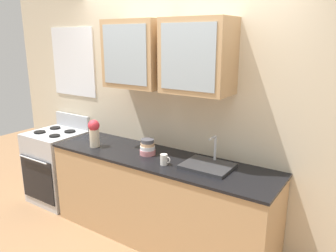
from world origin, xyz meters
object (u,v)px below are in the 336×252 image
object	(u,v)px
sink_faucet	(208,165)
vase	(94,132)
cup_near_sink	(164,160)
stove_range	(58,166)
bowl_stack	(148,147)

from	to	relation	value
sink_faucet	vase	bearing A→B (deg)	-173.43
sink_faucet	cup_near_sink	xyz separation A→B (m)	(-0.37, -0.17, 0.03)
stove_range	cup_near_sink	distance (m)	1.83
stove_range	sink_faucet	xyz separation A→B (m)	(2.12, 0.04, 0.47)
sink_faucet	bowl_stack	bearing A→B (deg)	-177.57
sink_faucet	stove_range	bearing A→B (deg)	-178.96
stove_range	vase	bearing A→B (deg)	-7.70
sink_faucet	cup_near_sink	size ratio (longest dim) A/B	4.18
cup_near_sink	vase	bearing A→B (deg)	178.88
bowl_stack	cup_near_sink	xyz separation A→B (m)	(0.30, -0.14, -0.02)
stove_range	cup_near_sink	bearing A→B (deg)	-4.22
stove_range	cup_near_sink	size ratio (longest dim) A/B	10.15
cup_near_sink	sink_faucet	bearing A→B (deg)	24.40
stove_range	vase	distance (m)	1.03
bowl_stack	sink_faucet	bearing A→B (deg)	2.43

